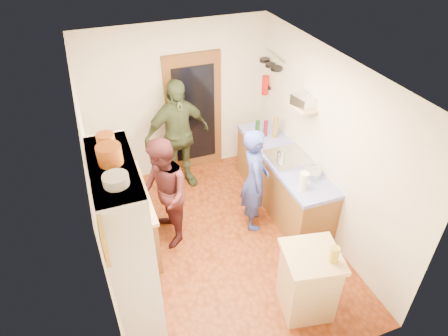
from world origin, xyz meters
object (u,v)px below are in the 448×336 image
hutch_body (129,253)px  island_base (308,283)px  person_left (165,192)px  person_back (178,136)px  person_hob (257,181)px  right_counter_base (282,181)px

hutch_body → island_base: 2.07m
person_left → person_back: (0.51, 1.17, 0.13)m
island_base → person_hob: (0.04, 1.55, 0.37)m
island_base → person_hob: bearing=88.5°
right_counter_base → person_hob: person_hob is taller
person_back → person_left: bearing=-124.1°
island_base → person_left: (-1.23, 1.74, 0.39)m
right_counter_base → person_back: 1.79m
hutch_body → person_left: 1.38m
hutch_body → person_left: (0.64, 1.19, -0.28)m
hutch_body → island_base: bearing=-16.4°
right_counter_base → island_base: (-0.62, -1.85, 0.01)m
right_counter_base → island_base: island_base is taller
right_counter_base → person_back: bearing=141.8°
hutch_body → person_back: 2.63m
right_counter_base → island_base: bearing=-108.6°
right_counter_base → island_base: 1.95m
island_base → person_left: 2.17m
hutch_body → person_hob: (1.92, 1.00, -0.30)m
right_counter_base → person_left: size_ratio=1.35×
person_hob → person_back: 1.56m
person_back → island_base: bearing=-86.4°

